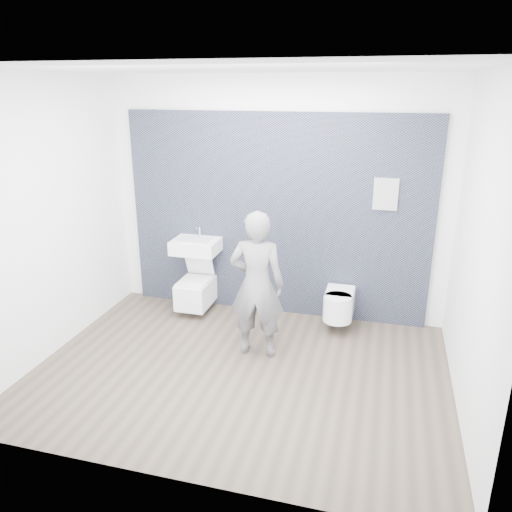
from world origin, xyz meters
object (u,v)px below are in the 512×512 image
(washbasin, at_px, (196,246))
(toilet_square, at_px, (196,291))
(toilet_rounded, at_px, (339,304))
(visitor, at_px, (257,285))

(washbasin, distance_m, toilet_square, 0.57)
(toilet_rounded, height_order, visitor, visitor)
(washbasin, relative_size, visitor, 0.36)
(toilet_square, relative_size, visitor, 0.45)
(washbasin, xyz_separation_m, visitor, (0.99, -0.84, -0.07))
(visitor, bearing_deg, toilet_rounded, -138.51)
(washbasin, xyz_separation_m, toilet_square, (0.00, -0.06, -0.56))
(toilet_rounded, bearing_deg, washbasin, 177.59)
(washbasin, distance_m, visitor, 1.30)
(washbasin, xyz_separation_m, toilet_rounded, (1.75, -0.07, -0.53))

